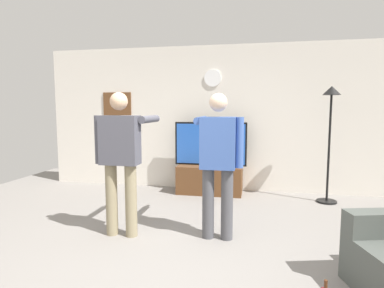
# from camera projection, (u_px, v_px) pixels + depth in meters

# --- Properties ---
(ground_plane) EXTENTS (8.40, 8.40, 0.00)m
(ground_plane) POSITION_uv_depth(u_px,v_px,m) (167.00, 255.00, 3.38)
(ground_plane) COLOR gray
(back_wall) EXTENTS (6.40, 0.10, 2.70)m
(back_wall) POSITION_uv_depth(u_px,v_px,m) (209.00, 118.00, 6.10)
(back_wall) COLOR silver
(back_wall) RESTS_ON ground_plane
(tv_stand) EXTENTS (1.16, 0.58, 0.51)m
(tv_stand) POSITION_uv_depth(u_px,v_px,m) (210.00, 179.00, 5.87)
(tv_stand) COLOR brown
(tv_stand) RESTS_ON ground_plane
(television) EXTENTS (1.31, 0.07, 0.79)m
(television) POSITION_uv_depth(u_px,v_px,m) (211.00, 144.00, 5.84)
(television) COLOR black
(television) RESTS_ON tv_stand
(wall_clock) EXTENTS (0.31, 0.03, 0.31)m
(wall_clock) POSITION_uv_depth(u_px,v_px,m) (213.00, 78.00, 5.95)
(wall_clock) COLOR white
(framed_picture) EXTENTS (0.58, 0.04, 0.62)m
(framed_picture) POSITION_uv_depth(u_px,v_px,m) (117.00, 108.00, 6.38)
(framed_picture) COLOR brown
(floor_lamp) EXTENTS (0.32, 0.32, 1.89)m
(floor_lamp) POSITION_uv_depth(u_px,v_px,m) (330.00, 120.00, 5.15)
(floor_lamp) COLOR black
(floor_lamp) RESTS_ON ground_plane
(person_standing_nearer_lamp) EXTENTS (0.64, 0.78, 1.72)m
(person_standing_nearer_lamp) POSITION_uv_depth(u_px,v_px,m) (121.00, 155.00, 3.83)
(person_standing_nearer_lamp) COLOR gray
(person_standing_nearer_lamp) RESTS_ON ground_plane
(person_standing_nearer_couch) EXTENTS (0.58, 0.78, 1.71)m
(person_standing_nearer_couch) POSITION_uv_depth(u_px,v_px,m) (218.00, 158.00, 3.74)
(person_standing_nearer_couch) COLOR #4C4C51
(person_standing_nearer_couch) RESTS_ON ground_plane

